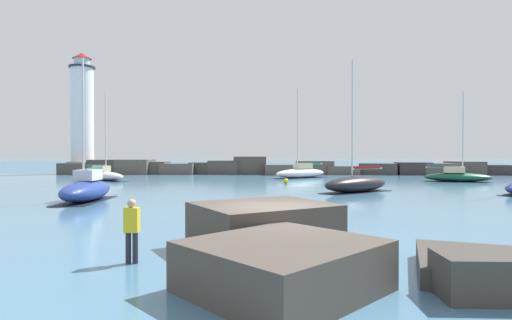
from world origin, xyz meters
TOP-DOWN VIEW (x-y plane):
  - ground_plane at (0.00, 0.00)m, footprint 600.00×600.00m
  - open_sea_beyond at (0.00, 107.20)m, footprint 400.00×116.00m
  - breakwater_jetty at (1.39, 47.10)m, footprint 64.74×6.55m
  - lighthouse at (-28.56, 48.00)m, footprint 4.40×4.40m
  - foreground_rocks at (2.28, -1.41)m, footprint 13.08×8.86m
  - sailboat_moored_0 at (-18.71, 32.28)m, footprint 7.12×6.18m
  - sailboat_moored_1 at (6.30, 19.03)m, footprint 6.34×5.64m
  - sailboat_moored_2 at (-11.28, 12.50)m, footprint 2.50×6.09m
  - sailboat_moored_3 at (19.35, 31.25)m, footprint 6.86×4.14m
  - sailboat_moored_5 at (3.57, 37.68)m, footprint 7.21×6.32m
  - mooring_buoy_orange_near at (1.33, 27.63)m, footprint 0.52×0.52m
  - person_on_rocks at (-3.70, -1.13)m, footprint 0.36×0.22m

SIDE VIEW (x-z plane):
  - ground_plane at x=0.00m, z-range 0.00..0.00m
  - open_sea_beyond at x=0.00m, z-range 0.00..0.01m
  - mooring_buoy_orange_near at x=1.33m, z-range -0.10..0.62m
  - foreground_rocks at x=2.28m, z-range -0.15..1.18m
  - sailboat_moored_3 at x=19.35m, z-range -4.13..5.29m
  - sailboat_moored_0 at x=-18.71m, z-range -4.34..5.56m
  - sailboat_moored_1 at x=6.30m, z-range -4.31..5.57m
  - sailboat_moored_5 at x=3.57m, z-range -4.73..6.09m
  - sailboat_moored_2 at x=-11.28m, z-range -3.54..4.98m
  - breakwater_jetty at x=1.39m, z-range -0.38..2.20m
  - person_on_rocks at x=-3.70m, z-range 0.09..1.74m
  - lighthouse at x=-28.56m, z-range -0.96..17.24m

